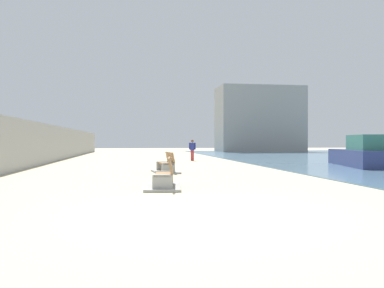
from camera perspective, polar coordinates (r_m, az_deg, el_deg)
The scene contains 7 objects.
ground_plane at distance 25.88m, azimuth -5.32°, elevation -2.90°, with size 120.00×120.00×0.00m, color #C6B793.
seawall at distance 26.50m, azimuth -21.73°, elevation 0.00°, with size 0.80×64.00×2.64m, color #9E9E99.
bench_near at distance 12.31m, azimuth -4.09°, elevation -5.44°, with size 1.32×2.21×0.98m.
bench_far at distance 18.49m, azimuth -3.85°, elevation -3.49°, with size 1.32×2.21×0.98m.
person_walking at distance 29.82m, azimuth 0.05°, elevation -0.66°, with size 0.51×0.28×1.63m.
boat_mid_bay at distance 24.64m, azimuth 23.67°, elevation -1.44°, with size 3.45×6.88×1.81m.
harbor_building at distance 56.78m, azimuth 9.88°, elevation 3.56°, with size 12.00×6.00×9.28m, color gray.
Camera 1 is at (-1.43, -7.80, 1.48)m, focal length 36.28 mm.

